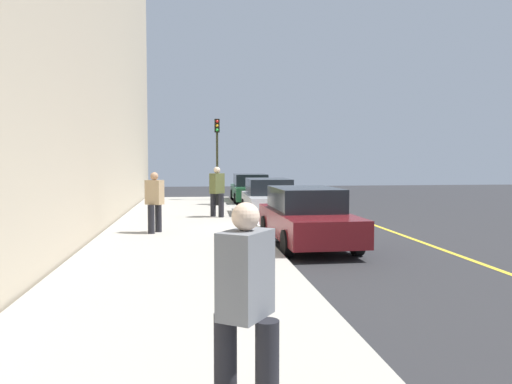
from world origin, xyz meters
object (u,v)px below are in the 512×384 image
at_px(parked_car_green, 251,189).
at_px(parked_car_silver, 269,198).
at_px(pedestrian_tan_coat, 155,201).
at_px(pedestrian_olive_coat, 217,190).
at_px(pedestrian_grey_coat, 246,304).
at_px(rolling_suitcase, 218,199).
at_px(traffic_light_pole, 217,145).
at_px(pedestrian_blue_coat, 218,186).
at_px(parked_car_maroon, 306,217).

height_order(parked_car_green, parked_car_silver, same).
bearing_deg(pedestrian_tan_coat, parked_car_silver, 139.21).
distance_m(pedestrian_olive_coat, pedestrian_grey_coat, 14.57).
height_order(pedestrian_olive_coat, rolling_suitcase, pedestrian_olive_coat).
distance_m(pedestrian_tan_coat, traffic_light_pole, 12.39).
relative_size(pedestrian_tan_coat, rolling_suitcase, 1.86).
distance_m(pedestrian_grey_coat, rolling_suitcase, 19.41).
xyz_separation_m(parked_car_green, pedestrian_olive_coat, (7.24, -2.05, 0.37)).
bearing_deg(parked_car_silver, pedestrian_blue_coat, -158.51).
bearing_deg(pedestrian_grey_coat, parked_car_maroon, 164.25).
distance_m(pedestrian_olive_coat, pedestrian_blue_coat, 5.26).
bearing_deg(rolling_suitcase, pedestrian_tan_coat, -14.28).
relative_size(pedestrian_olive_coat, traffic_light_pole, 0.43).
distance_m(pedestrian_grey_coat, pedestrian_blue_coat, 19.83).
relative_size(parked_car_maroon, pedestrian_tan_coat, 2.75).
distance_m(traffic_light_pole, rolling_suitcase, 4.21).
height_order(parked_car_maroon, pedestrian_tan_coat, pedestrian_tan_coat).
height_order(parked_car_green, pedestrian_grey_coat, pedestrian_grey_coat).
bearing_deg(pedestrian_grey_coat, pedestrian_tan_coat, -171.89).
distance_m(parked_car_green, pedestrian_grey_coat, 21.95).
height_order(pedestrian_grey_coat, pedestrian_blue_coat, pedestrian_grey_coat).
relative_size(parked_car_maroon, rolling_suitcase, 5.11).
height_order(parked_car_maroon, traffic_light_pole, traffic_light_pole).
distance_m(pedestrian_tan_coat, pedestrian_blue_coat, 9.40).
height_order(parked_car_silver, rolling_suitcase, parked_car_silver).
bearing_deg(parked_car_silver, pedestrian_tan_coat, -40.79).
bearing_deg(pedestrian_grey_coat, parked_car_silver, 170.82).
bearing_deg(pedestrian_blue_coat, rolling_suitcase, -3.74).
bearing_deg(traffic_light_pole, pedestrian_grey_coat, -2.09).
bearing_deg(pedestrian_grey_coat, pedestrian_blue_coat, 177.94).
height_order(parked_car_green, pedestrian_tan_coat, pedestrian_tan_coat).
distance_m(pedestrian_blue_coat, traffic_light_pole, 3.51).
relative_size(pedestrian_grey_coat, rolling_suitcase, 1.88).
bearing_deg(parked_car_maroon, pedestrian_tan_coat, -113.54).
distance_m(pedestrian_tan_coat, pedestrian_grey_coat, 10.80).
distance_m(parked_car_green, parked_car_silver, 6.47).
height_order(pedestrian_blue_coat, rolling_suitcase, pedestrian_blue_coat).
relative_size(pedestrian_grey_coat, traffic_light_pole, 0.42).
distance_m(parked_car_silver, pedestrian_olive_coat, 2.21).
relative_size(pedestrian_tan_coat, traffic_light_pole, 0.41).
bearing_deg(parked_car_maroon, pedestrian_olive_coat, -159.73).
bearing_deg(pedestrian_tan_coat, pedestrian_olive_coat, 153.08).
bearing_deg(pedestrian_olive_coat, pedestrian_tan_coat, -26.92).
distance_m(parked_car_green, pedestrian_olive_coat, 7.53).
xyz_separation_m(parked_car_green, pedestrian_grey_coat, (21.80, -2.49, 0.33)).
relative_size(parked_car_silver, pedestrian_grey_coat, 2.66).
height_order(traffic_light_pole, rolling_suitcase, traffic_light_pole).
bearing_deg(rolling_suitcase, pedestrian_olive_coat, -2.93).
relative_size(parked_car_silver, rolling_suitcase, 4.98).
height_order(parked_car_green, traffic_light_pole, traffic_light_pole).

